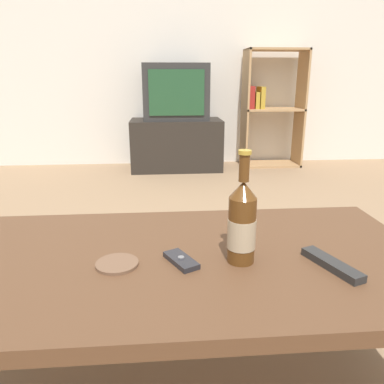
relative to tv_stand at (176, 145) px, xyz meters
The scene contains 10 objects.
ground_plane 2.74m from the tv_stand, 92.23° to the right, with size 12.00×12.00×0.00m, color #937556.
back_wall 1.10m from the tv_stand, 109.47° to the left, with size 8.00×0.05×2.60m.
coffee_table 2.73m from the tv_stand, 92.23° to the right, with size 1.37×0.69×0.42m.
tv_stand is the anchor object (origin of this frame).
television 0.50m from the tv_stand, 90.00° to the right, with size 0.61×0.39×0.51m.
bookshelf 1.00m from the tv_stand, ahead, with size 0.59×0.30×1.14m.
beer_bottle 2.78m from the tv_stand, 88.83° to the right, with size 0.07×0.07×0.29m.
cell_phone 2.77m from the tv_stand, 92.05° to the right, with size 0.09×0.12×0.02m.
remote_control 2.84m from the tv_stand, 84.36° to the right, with size 0.10×0.18×0.02m.
coaster 2.79m from the tv_stand, 95.44° to the right, with size 0.11×0.11×0.01m.
Camera 1 is at (-0.04, -0.92, 0.88)m, focal length 35.00 mm.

